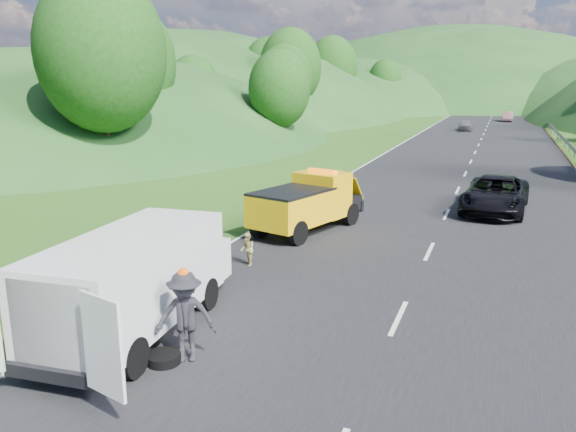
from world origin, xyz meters
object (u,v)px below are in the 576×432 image
at_px(woman, 200,267).
at_px(child, 247,266).
at_px(suitcase, 171,245).
at_px(tow_truck, 308,203).
at_px(passing_suv, 494,212).
at_px(worker, 187,361).
at_px(white_van, 136,278).
at_px(spare_tire, 164,363).

distance_m(woman, child, 1.51).
xyz_separation_m(woman, suitcase, (-1.59, 0.87, 0.29)).
bearing_deg(tow_truck, passing_suv, 57.94).
distance_m(child, suitcase, 3.00).
relative_size(woman, suitcase, 2.59).
bearing_deg(worker, woman, 91.69).
xyz_separation_m(tow_truck, woman, (-1.76, -5.41, -1.13)).
xyz_separation_m(white_van, passing_suv, (7.48, 16.24, -1.35)).
bearing_deg(spare_tire, tow_truck, 93.48).
relative_size(tow_truck, worker, 2.94).
bearing_deg(passing_suv, suitcase, -129.29).
bearing_deg(tow_truck, white_van, -77.74).
distance_m(tow_truck, child, 4.97).
xyz_separation_m(suitcase, spare_tire, (4.03, -6.69, -0.29)).
distance_m(worker, spare_tire, 0.48).
height_order(tow_truck, child, tow_truck).
bearing_deg(white_van, passing_suv, 60.51).
bearing_deg(tow_truck, spare_tire, -70.42).
bearing_deg(tow_truck, woman, -91.93).
height_order(white_van, woman, white_van).
bearing_deg(passing_suv, tow_truck, -133.78).
xyz_separation_m(tow_truck, passing_suv, (6.80, 6.09, -1.13)).
height_order(white_van, passing_suv, white_van).
relative_size(woman, passing_suv, 0.26).
height_order(worker, spare_tire, worker).
bearing_deg(tow_truck, worker, -68.28).
relative_size(worker, spare_tire, 2.72).
relative_size(tow_truck, passing_suv, 1.01).
bearing_deg(passing_suv, woman, -122.29).
height_order(child, suitcase, suitcase).
distance_m(woman, suitcase, 1.83).
relative_size(woman, worker, 0.77).
distance_m(child, spare_tire, 6.49).
bearing_deg(spare_tire, passing_suv, 70.56).
distance_m(white_van, woman, 5.04).
distance_m(suitcase, spare_tire, 7.82).
bearing_deg(spare_tire, child, 99.37).
height_order(tow_truck, suitcase, tow_truck).
bearing_deg(tow_truck, suitcase, -110.30).
relative_size(tow_truck, child, 5.35).
bearing_deg(white_van, woman, 98.10).
bearing_deg(passing_suv, white_van, -110.36).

